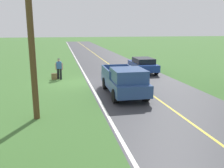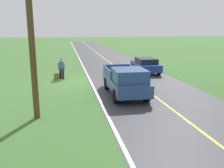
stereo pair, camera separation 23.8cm
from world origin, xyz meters
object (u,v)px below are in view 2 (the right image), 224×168
Objects in this scene: utility_pole_roadside at (30,22)px; suitcase_carried at (57,76)px; pickup_truck_passing at (126,80)px; hitchhiker_walking at (62,67)px; sedan_near_oncoming at (146,65)px.

suitcase_carried is at bearing -94.18° from utility_pole_roadside.
pickup_truck_passing is (-4.40, 5.92, 0.71)m from suitcase_carried.
sedan_near_oncoming is (-7.78, -1.51, -0.23)m from hitchhiker_walking.
suitcase_carried is 7.41m from pickup_truck_passing.
suitcase_carried is 0.06× the size of utility_pole_roadside.
pickup_truck_passing is at bearing 40.39° from suitcase_carried.
utility_pole_roadside is at bearing 49.85° from sedan_near_oncoming.
sedan_near_oncoming is 14.20m from utility_pole_roadside.
hitchhiker_walking reaches higher than suitcase_carried.
pickup_truck_passing is at bearing -149.23° from utility_pole_roadside.
sedan_near_oncoming is (-8.20, -1.56, 0.50)m from suitcase_carried.
hitchhiker_walking is 9.67m from utility_pole_roadside.
hitchhiker_walking is at bearing 11.00° from sedan_near_oncoming.
pickup_truck_passing is 1.22× the size of sedan_near_oncoming.
hitchhiker_walking is 3.42× the size of suitcase_carried.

